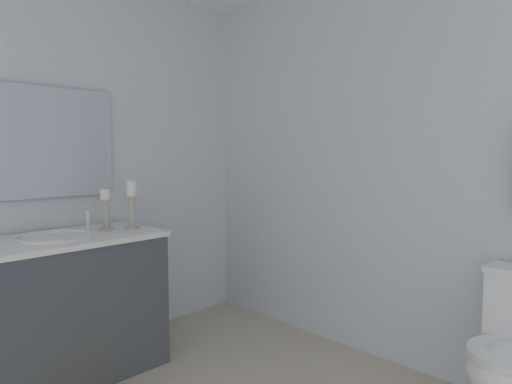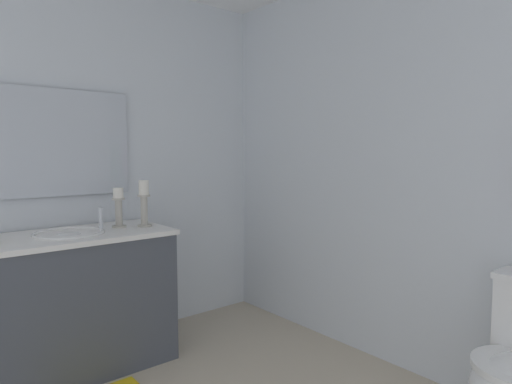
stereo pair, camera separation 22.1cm
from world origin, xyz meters
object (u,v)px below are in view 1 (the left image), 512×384
Objects in this scene: vanity_cabinet at (59,309)px; mirror at (33,142)px; candle_holder_tall at (132,203)px; sink_basin at (56,244)px; candle_holder_short at (106,209)px.

mirror is at bearing 179.99° from vanity_cabinet.
vanity_cabinet is 0.73m from candle_holder_tall.
mirror reaches higher than vanity_cabinet.
candle_holder_tall is (0.32, 0.46, -0.38)m from mirror.
candle_holder_tall is at bearing 85.23° from vanity_cabinet.
vanity_cabinet is 2.87× the size of sink_basin.
candle_holder_short reaches higher than sink_basin.
mirror is (-0.28, -0.00, 0.58)m from sink_basin.
candle_holder_tall is at bearing 55.19° from mirror.
mirror reaches higher than sink_basin.
mirror is 3.27× the size of candle_holder_tall.
vanity_cabinet is at bearing -90.00° from sink_basin.
vanity_cabinet is 0.99m from mirror.
candle_holder_short is (-0.07, -0.14, -0.03)m from candle_holder_tall.
candle_holder_short is at bearing 52.40° from mirror.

